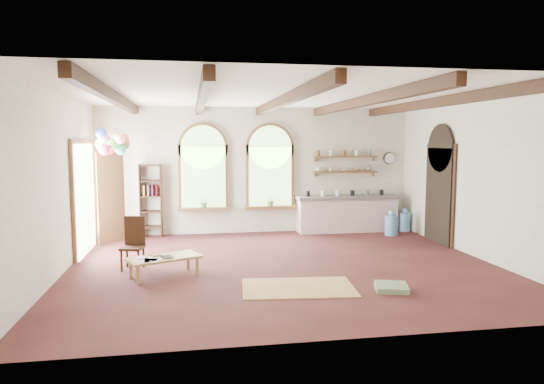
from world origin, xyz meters
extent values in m
plane|color=#4E2120|center=(0.00, 0.00, 0.00)|extent=(8.00, 8.00, 0.00)
cube|color=brown|center=(-1.40, 3.44, 1.45)|extent=(1.24, 0.08, 1.64)
cylinder|color=brown|center=(-1.40, 3.44, 2.20)|extent=(1.24, 0.08, 1.24)
cube|color=#84B56C|center=(-1.40, 3.40, 1.45)|extent=(1.10, 0.04, 1.50)
cube|color=brown|center=(-1.40, 3.35, 0.66)|extent=(1.30, 0.28, 0.08)
cube|color=brown|center=(0.30, 3.44, 1.45)|extent=(1.24, 0.08, 1.64)
cylinder|color=brown|center=(0.30, 3.44, 2.20)|extent=(1.24, 0.08, 1.24)
cube|color=#84B56C|center=(0.30, 3.40, 1.45)|extent=(1.10, 0.04, 1.50)
cube|color=brown|center=(0.30, 3.35, 0.66)|extent=(1.30, 0.28, 0.08)
cube|color=brown|center=(-3.95, 1.80, 1.15)|extent=(0.10, 1.90, 2.50)
cube|color=black|center=(3.95, 1.50, 1.10)|extent=(0.10, 1.30, 2.40)
cube|color=beige|center=(2.30, 3.20, 0.43)|extent=(2.60, 0.55, 0.86)
cube|color=slate|center=(2.30, 3.20, 0.90)|extent=(2.68, 0.62, 0.08)
cube|color=brown|center=(2.30, 3.38, 1.55)|extent=(1.70, 0.24, 0.04)
cube|color=brown|center=(2.30, 3.38, 1.95)|extent=(1.70, 0.24, 0.04)
cylinder|color=black|center=(3.55, 3.45, 1.90)|extent=(0.32, 0.04, 0.32)
cube|color=#372011|center=(-2.95, 3.32, 0.90)|extent=(0.03, 0.32, 1.80)
cube|color=#372011|center=(-2.45, 3.32, 0.90)|extent=(0.03, 0.32, 1.80)
cube|color=tan|center=(-2.20, -0.37, 0.33)|extent=(1.35, 1.00, 0.05)
cube|color=tan|center=(-2.61, -0.76, 0.15)|extent=(0.05, 0.05, 0.31)
cube|color=tan|center=(-1.64, -0.35, 0.15)|extent=(0.05, 0.05, 0.31)
cube|color=tan|center=(-2.76, -0.39, 0.15)|extent=(0.05, 0.05, 0.31)
cube|color=tan|center=(-1.79, 0.02, 0.15)|extent=(0.05, 0.05, 0.31)
cube|color=#372011|center=(-2.80, 0.20, 0.40)|extent=(0.45, 0.45, 0.05)
cube|color=#372011|center=(-2.76, 0.37, 0.69)|extent=(0.38, 0.11, 0.57)
cube|color=tan|center=(-0.04, -1.42, 0.01)|extent=(1.89, 1.27, 0.02)
cube|color=#69895E|center=(1.40, -1.77, 0.04)|extent=(0.62, 0.62, 0.09)
cylinder|color=#5B92C3|center=(3.24, 2.50, 0.25)|extent=(0.33, 0.33, 0.50)
sphere|color=#5B92C3|center=(3.24, 2.50, 0.55)|extent=(0.18, 0.18, 0.18)
cylinder|color=#5B92C3|center=(3.82, 3.02, 0.24)|extent=(0.32, 0.32, 0.47)
sphere|color=#5B92C3|center=(3.82, 3.02, 0.53)|extent=(0.17, 0.17, 0.17)
cylinder|color=silver|center=(-3.40, 2.30, 2.78)|extent=(0.01, 0.01, 0.85)
sphere|color=#29B383|center=(-3.23, 2.26, 2.17)|extent=(0.24, 0.24, 0.24)
sphere|color=#C45B41|center=(-3.16, 2.38, 2.29)|extent=(0.24, 0.24, 0.24)
sphere|color=orange|center=(-3.19, 2.56, 2.41)|extent=(0.24, 0.24, 0.24)
sphere|color=white|center=(-3.38, 2.48, 2.53)|extent=(0.24, 0.24, 0.24)
sphere|color=#F64026|center=(-3.52, 2.53, 2.17)|extent=(0.24, 0.24, 0.24)
sphere|color=#92B64E|center=(-3.69, 2.47, 2.29)|extent=(0.24, 0.24, 0.24)
sphere|color=pink|center=(-3.58, 2.29, 2.41)|extent=(0.24, 0.24, 0.24)
sphere|color=#3851F1|center=(-3.61, 2.15, 2.53)|extent=(0.24, 0.24, 0.24)
sphere|color=#FD3886|center=(-3.53, 1.99, 2.17)|extent=(0.24, 0.24, 0.24)
sphere|color=#6CBB42|center=(-3.37, 2.12, 2.29)|extent=(0.24, 0.24, 0.24)
sphere|color=beige|center=(-3.22, 2.11, 2.41)|extent=(0.24, 0.24, 0.24)
imported|color=olive|center=(-2.43, -0.27, 0.36)|extent=(0.23, 0.27, 0.02)
cube|color=black|center=(-2.15, -0.42, 0.36)|extent=(0.25, 0.30, 0.01)
imported|color=#598C4C|center=(-1.40, 3.32, 0.85)|extent=(0.27, 0.23, 0.30)
imported|color=#598C4C|center=(0.30, 3.32, 0.85)|extent=(0.27, 0.23, 0.30)
imported|color=white|center=(1.55, 3.38, 1.62)|extent=(0.12, 0.10, 0.10)
imported|color=beige|center=(1.90, 3.38, 1.62)|extent=(0.10, 0.10, 0.09)
imported|color=beige|center=(2.25, 3.38, 1.60)|extent=(0.22, 0.22, 0.05)
imported|color=#8C664C|center=(2.60, 3.38, 1.60)|extent=(0.20, 0.20, 0.06)
imported|color=slate|center=(2.95, 3.38, 1.67)|extent=(0.18, 0.18, 0.19)
camera|label=1|loc=(-1.72, -8.84, 2.36)|focal=32.00mm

